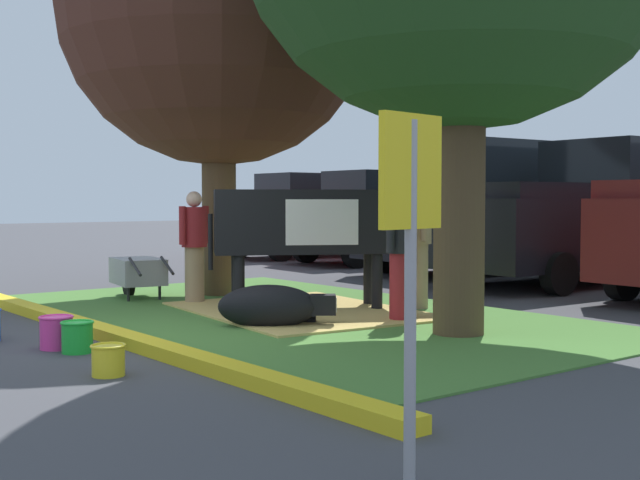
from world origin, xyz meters
The scene contains 19 objects.
ground_plane centered at (0.00, 0.00, 0.00)m, with size 80.00×80.00×0.00m, color #424247.
grass_island centered at (-0.47, 2.03, 0.01)m, with size 8.19×4.73×0.02m, color #477A33.
curb_yellow centered at (-0.47, -0.49, 0.06)m, with size 9.39×0.24×0.12m, color yellow.
hay_bedding centered at (-0.53, 2.20, 0.03)m, with size 3.20×2.40×0.04m, color tan.
shade_tree_left centered at (-2.77, 2.39, 4.18)m, with size 4.60×4.60×6.50m.
cow_holstein centered at (-0.63, 2.49, 1.12)m, with size 1.90×2.89×1.57m.
calf_lying centered at (0.23, 1.23, 0.24)m, with size 1.05×1.23×0.48m.
person_handler centered at (0.81, 2.63, 0.84)m, with size 0.34×0.52×1.57m.
person_visitor_near centered at (0.13, 3.58, 0.89)m, with size 0.50×0.34×1.65m.
person_visitor_far centered at (-2.09, 1.59, 0.81)m, with size 0.34×0.51×1.52m.
wheelbarrow centered at (-3.09, 1.24, 0.39)m, with size 1.62×0.77×0.63m.
parking_sign centered at (4.80, -1.11, 1.30)m, with size 0.10×0.44×1.83m.
bucket_pink centered at (0.01, -1.09, 0.16)m, with size 0.33×0.33×0.31m.
bucket_green centered at (0.33, -1.01, 0.15)m, with size 0.31×0.31×0.29m.
bucket_yellow centered at (1.45, -1.21, 0.13)m, with size 0.29×0.29×0.25m.
sedan_blue centered at (-8.48, 8.43, 0.98)m, with size 2.17×4.47×2.02m.
sedan_red centered at (-6.01, 8.55, 0.98)m, with size 2.17×4.47×2.02m.
suv_black centered at (-3.01, 8.22, 1.27)m, with size 2.28×4.68×2.52m.
pickup_truck_black centered at (-0.61, 8.18, 1.11)m, with size 2.40×5.48×2.42m.
Camera 1 is at (7.73, -3.98, 1.42)m, focal length 47.00 mm.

